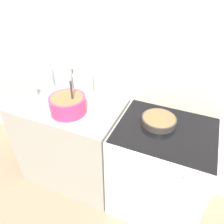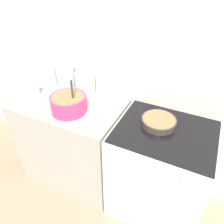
{
  "view_description": "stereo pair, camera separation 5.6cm",
  "coord_description": "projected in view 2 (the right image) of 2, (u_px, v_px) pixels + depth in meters",
  "views": [
    {
      "loc": [
        0.5,
        -0.97,
        1.91
      ],
      "look_at": [
        -0.04,
        0.28,
        0.94
      ],
      "focal_mm": 35.0,
      "sensor_mm": 36.0,
      "label": 1
    },
    {
      "loc": [
        0.55,
        -0.95,
        1.91
      ],
      "look_at": [
        -0.04,
        0.28,
        0.94
      ],
      "focal_mm": 35.0,
      "sensor_mm": 36.0,
      "label": 2
    }
  ],
  "objects": [
    {
      "name": "wall_back",
      "position": [
        135.0,
        64.0,
        1.76
      ],
      "size": [
        4.86,
        0.05,
        2.4
      ],
      "color": "beige",
      "rests_on": "ground_plane"
    },
    {
      "name": "storage_jar_right",
      "position": [
        85.0,
        85.0,
        1.94
      ],
      "size": [
        0.17,
        0.17,
        0.22
      ],
      "color": "silver",
      "rests_on": "countertop_cabinet"
    },
    {
      "name": "stove",
      "position": [
        158.0,
        171.0,
        1.83
      ],
      "size": [
        0.74,
        0.62,
        0.89
      ],
      "color": "silver",
      "rests_on": "ground_plane"
    },
    {
      "name": "recipe_page",
      "position": [
        46.0,
        106.0,
        1.82
      ],
      "size": [
        0.27,
        0.25,
        0.01
      ],
      "color": "white",
      "rests_on": "countertop_cabinet"
    },
    {
      "name": "storage_jar_middle",
      "position": [
        66.0,
        79.0,
        2.0
      ],
      "size": [
        0.16,
        0.16,
        0.25
      ],
      "color": "silver",
      "rests_on": "countertop_cabinet"
    },
    {
      "name": "ground_plane",
      "position": [
        103.0,
        212.0,
        2.0
      ],
      "size": [
        12.0,
        12.0,
        0.0
      ],
      "primitive_type": "plane",
      "color": "gray"
    },
    {
      "name": "baking_pan",
      "position": [
        159.0,
        121.0,
        1.61
      ],
      "size": [
        0.26,
        0.26,
        0.05
      ],
      "color": "#38332D",
      "rests_on": "stove"
    },
    {
      "name": "mixing_bowl",
      "position": [
        68.0,
        103.0,
        1.73
      ],
      "size": [
        0.29,
        0.29,
        0.28
      ],
      "color": "#E0336B",
      "rests_on": "countertop_cabinet"
    },
    {
      "name": "tin_can",
      "position": [
        35.0,
        89.0,
        1.94
      ],
      "size": [
        0.08,
        0.08,
        0.11
      ],
      "color": "silver",
      "rests_on": "countertop_cabinet"
    },
    {
      "name": "storage_jar_left",
      "position": [
        49.0,
        75.0,
        2.07
      ],
      "size": [
        0.17,
        0.17,
        0.24
      ],
      "color": "silver",
      "rests_on": "countertop_cabinet"
    },
    {
      "name": "countertop_cabinet",
      "position": [
        74.0,
        141.0,
        2.13
      ],
      "size": [
        0.93,
        0.6,
        0.89
      ],
      "color": "#9E998E",
      "rests_on": "ground_plane"
    }
  ]
}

